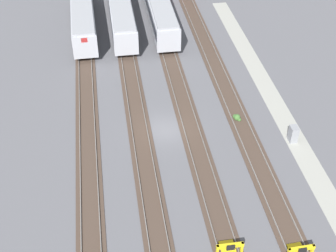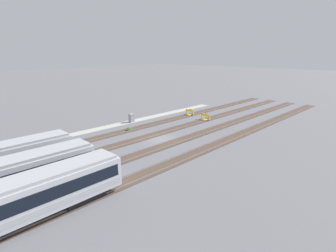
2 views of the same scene
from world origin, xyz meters
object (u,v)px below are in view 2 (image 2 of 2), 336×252
at_px(subway_car_back_row_leftmost, 9,204).
at_px(weed_clump, 129,129).
at_px(bumper_stop_nearest_track, 189,113).
at_px(bumper_stop_near_inner_track, 205,117).
at_px(electrical_cabinet, 131,118).

height_order(subway_car_back_row_leftmost, weed_clump, subway_car_back_row_leftmost).
distance_m(bumper_stop_nearest_track, weed_clump, 15.95).
xyz_separation_m(bumper_stop_near_inner_track, electrical_cabinet, (11.08, -8.97, 0.29)).
bearing_deg(bumper_stop_near_inner_track, subway_car_back_row_leftmost, 14.96).
relative_size(subway_car_back_row_leftmost, bumper_stop_nearest_track, 9.00).
bearing_deg(electrical_cabinet, bumper_stop_nearest_track, 161.45).
distance_m(subway_car_back_row_leftmost, bumper_stop_nearest_track, 40.46).
distance_m(bumper_stop_near_inner_track, electrical_cabinet, 14.26).
relative_size(electrical_cabinet, weed_clump, 1.74).
relative_size(subway_car_back_row_leftmost, weed_clump, 19.62).
relative_size(bumper_stop_near_inner_track, weed_clump, 2.18).
distance_m(subway_car_back_row_leftmost, weed_clump, 26.17).
xyz_separation_m(bumper_stop_nearest_track, electrical_cabinet, (12.09, -4.06, 0.29)).
relative_size(subway_car_back_row_leftmost, electrical_cabinet, 11.28).
bearing_deg(subway_car_back_row_leftmost, weed_clump, -146.24).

